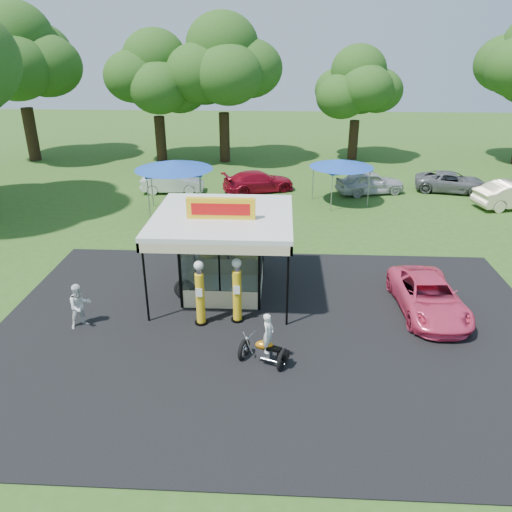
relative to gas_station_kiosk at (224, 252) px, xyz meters
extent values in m
plane|color=#2E571B|center=(2.00, -4.99, -1.78)|extent=(120.00, 120.00, 0.00)
cube|color=black|center=(2.00, -2.99, -1.76)|extent=(20.00, 14.00, 0.04)
cube|color=white|center=(0.00, 0.01, -1.75)|extent=(3.00, 3.00, 0.06)
cube|color=white|center=(0.00, 0.01, 1.51)|extent=(5.40, 5.40, 0.18)
cube|color=yellow|center=(0.00, -0.49, 2.00)|extent=(2.60, 0.25, 0.80)
cube|color=red|center=(0.00, -0.62, 2.00)|extent=(2.21, 0.02, 0.45)
cylinder|color=black|center=(-2.55, -2.54, -0.18)|extent=(0.08, 0.08, 3.20)
cylinder|color=black|center=(2.55, -2.54, -0.18)|extent=(0.08, 0.08, 3.20)
cylinder|color=black|center=(-0.58, -2.61, -1.73)|extent=(0.47, 0.47, 0.11)
cylinder|color=yellow|center=(-0.58, -2.61, -0.70)|extent=(0.32, 0.32, 1.94)
cylinder|color=silver|center=(-0.58, -2.61, 0.37)|extent=(0.22, 0.22, 0.22)
sphere|color=white|center=(-0.58, -2.61, 0.59)|extent=(0.34, 0.34, 0.34)
cube|color=white|center=(-0.58, -2.81, -0.38)|extent=(0.24, 0.02, 0.32)
cylinder|color=black|center=(0.73, -2.34, -1.73)|extent=(0.47, 0.47, 0.11)
cylinder|color=yellow|center=(0.73, -2.34, -0.70)|extent=(0.32, 0.32, 1.94)
cylinder|color=silver|center=(0.73, -2.34, 0.38)|extent=(0.22, 0.22, 0.22)
sphere|color=white|center=(0.73, -2.34, 0.59)|extent=(0.35, 0.35, 0.35)
cube|color=white|center=(0.73, -2.53, -0.38)|extent=(0.24, 0.02, 0.32)
torus|color=black|center=(1.14, -4.63, -1.48)|extent=(0.41, 0.76, 0.76)
torus|color=black|center=(2.40, -5.12, -1.48)|extent=(0.41, 0.76, 0.76)
cube|color=silver|center=(1.81, -4.89, -1.33)|extent=(0.55, 0.41, 0.27)
ellipsoid|color=orange|center=(1.81, -4.89, -1.08)|extent=(0.58, 0.32, 0.27)
cube|color=black|center=(2.11, -5.01, -1.13)|extent=(0.55, 0.40, 0.09)
cube|color=black|center=(2.43, -5.13, -1.29)|extent=(0.41, 0.40, 0.25)
cylinder|color=silver|center=(1.27, -4.68, -1.15)|extent=(0.39, 0.19, 0.80)
cylinder|color=silver|center=(1.39, -4.73, -0.84)|extent=(0.24, 0.52, 0.05)
sphere|color=silver|center=(1.25, -4.68, -1.02)|extent=(0.14, 0.14, 0.14)
imported|color=white|center=(1.94, -4.94, -0.61)|extent=(0.48, 0.58, 1.35)
torus|color=black|center=(-1.44, -0.78, -1.38)|extent=(0.84, 0.45, 0.83)
torus|color=black|center=(-1.58, -0.62, -1.38)|extent=(0.87, 0.55, 0.83)
imported|color=yellow|center=(0.00, 2.21, -1.30)|extent=(2.82, 1.13, 0.96)
imported|color=#F2416E|center=(7.92, -1.29, -1.12)|extent=(2.45, 4.89, 1.33)
imported|color=white|center=(-4.89, -2.99, -0.94)|extent=(1.04, 1.03, 1.69)
imported|color=silver|center=(-5.11, 14.15, -1.10)|extent=(4.26, 1.80, 1.37)
imported|color=maroon|center=(0.70, 14.64, -1.08)|extent=(5.25, 3.73, 1.41)
imported|color=#BBBAC0|center=(8.16, 14.57, -1.01)|extent=(4.85, 3.01, 1.54)
imported|color=slate|center=(13.80, 15.31, -1.11)|extent=(5.21, 3.23, 1.35)
cylinder|color=gray|center=(-5.49, 11.47, -0.52)|extent=(0.06, 0.06, 2.52)
cylinder|color=gray|center=(-2.53, 11.47, -0.52)|extent=(0.06, 0.06, 2.52)
cylinder|color=gray|center=(-5.49, 8.52, -0.52)|extent=(0.06, 0.06, 2.52)
cylinder|color=gray|center=(-2.53, 8.52, -0.52)|extent=(0.06, 0.06, 2.52)
cube|color=#1A46AF|center=(-4.01, 10.00, 0.80)|extent=(3.15, 3.15, 0.13)
cone|color=#1A46AF|center=(-4.01, 10.00, 1.13)|extent=(4.54, 4.54, 0.53)
cylinder|color=gray|center=(4.67, 13.72, -0.68)|extent=(0.06, 0.06, 2.20)
cylinder|color=gray|center=(7.22, 13.72, -0.68)|extent=(0.06, 0.06, 2.20)
cylinder|color=gray|center=(4.67, 11.16, -0.68)|extent=(0.06, 0.06, 2.20)
cylinder|color=gray|center=(7.22, 11.16, -0.68)|extent=(0.06, 0.06, 2.20)
cube|color=#1A46AF|center=(5.94, 12.44, 0.48)|extent=(2.76, 2.76, 0.11)
cone|color=#1A46AF|center=(5.94, 12.44, 0.76)|extent=(3.97, 3.97, 0.46)
cylinder|color=black|center=(-18.88, 23.16, 0.39)|extent=(0.98, 0.98, 4.34)
ellipsoid|color=#274D16|center=(-18.88, 23.16, 5.98)|extent=(10.26, 10.26, 8.79)
cylinder|color=black|center=(-7.99, 23.58, 0.06)|extent=(0.87, 0.87, 3.68)
ellipsoid|color=#274D16|center=(-7.99, 23.58, 4.74)|extent=(8.54, 8.54, 7.32)
cylinder|color=black|center=(-2.58, 23.54, 0.22)|extent=(0.86, 0.86, 4.01)
ellipsoid|color=#274D16|center=(-2.58, 23.54, 5.44)|extent=(9.64, 9.64, 8.26)
cylinder|color=black|center=(8.29, 25.03, -0.16)|extent=(0.81, 0.81, 3.25)
ellipsoid|color=#274D16|center=(8.29, 25.03, 4.00)|extent=(7.59, 7.59, 6.51)
camera|label=1|loc=(2.26, -18.29, 7.92)|focal=35.00mm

